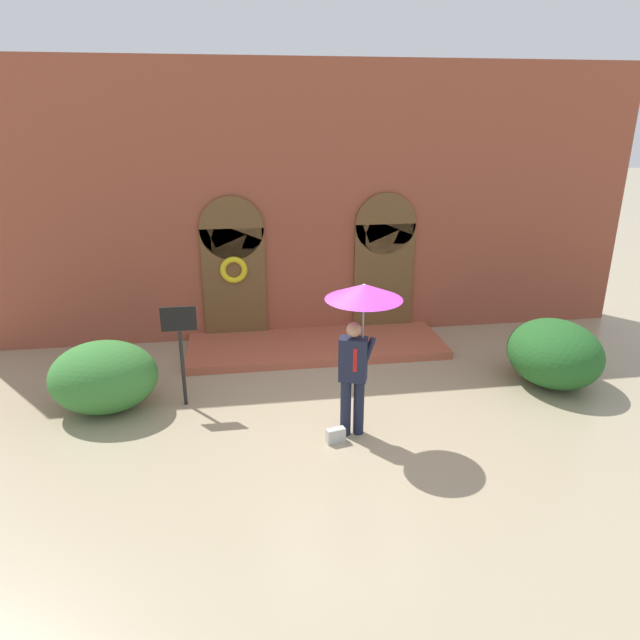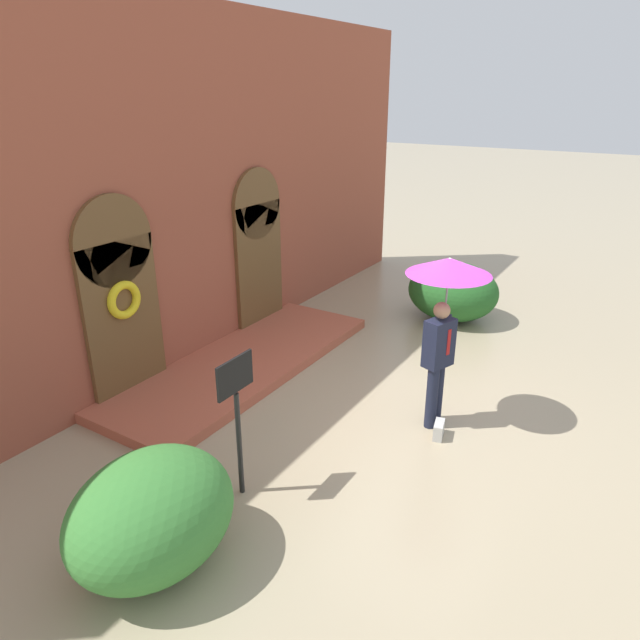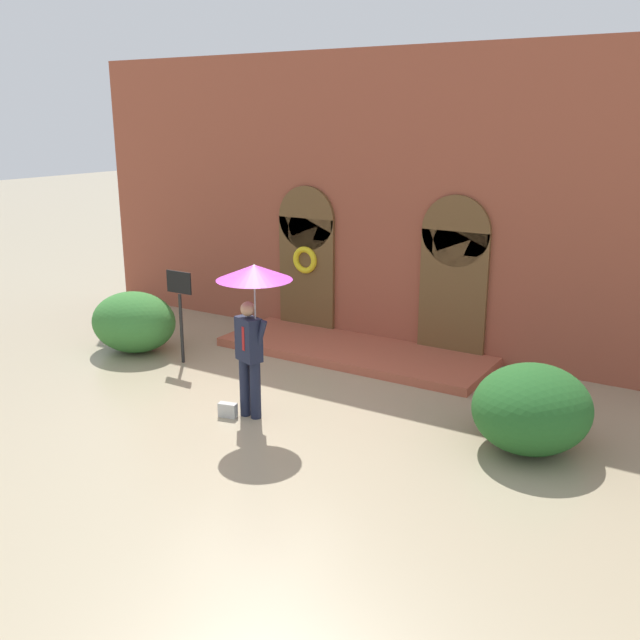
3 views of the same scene
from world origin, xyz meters
name	(u,v)px [view 1 (image 1 of 3)]	position (x,y,z in m)	size (l,w,h in m)	color
ground_plane	(344,425)	(0.00, 0.00, 0.00)	(80.00, 80.00, 0.00)	tan
building_facade	(308,211)	(0.00, 4.15, 2.68)	(14.00, 2.30, 5.60)	brown
person_with_umbrella	(361,315)	(0.16, -0.27, 1.91)	(1.10, 1.10, 2.36)	#191E33
handbag	(336,435)	(-0.22, -0.47, 0.11)	(0.28, 0.12, 0.22)	#B7B7B2
sign_post	(180,340)	(-2.49, 1.05, 1.16)	(0.56, 0.06, 1.72)	black
shrub_left	(104,377)	(-3.75, 1.09, 0.58)	(1.71, 1.43, 1.16)	#387A33
shrub_right	(554,353)	(3.96, 0.89, 0.58)	(1.58, 1.80, 1.17)	#235B23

